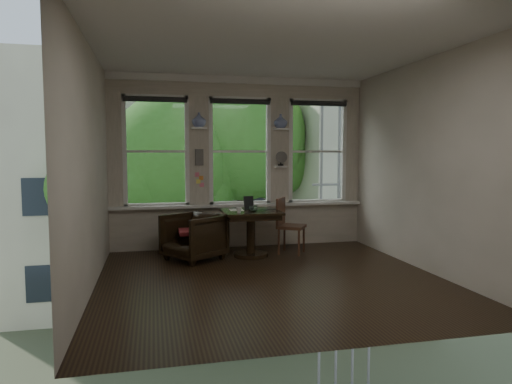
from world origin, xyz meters
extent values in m
plane|color=black|center=(0.00, 0.00, 0.00)|extent=(4.50, 4.50, 0.00)
plane|color=silver|center=(0.00, 0.00, 3.00)|extent=(4.50, 4.50, 0.00)
plane|color=beige|center=(0.00, 2.25, 1.50)|extent=(4.50, 0.00, 4.50)
plane|color=beige|center=(0.00, -2.25, 1.50)|extent=(4.50, 0.00, 4.50)
plane|color=beige|center=(-2.25, 0.00, 1.50)|extent=(0.00, 4.50, 4.50)
plane|color=beige|center=(2.25, 0.00, 1.50)|extent=(0.00, 4.50, 4.50)
cube|color=white|center=(-0.72, 2.15, 2.10)|extent=(0.26, 0.16, 0.03)
cube|color=white|center=(0.72, 2.15, 2.10)|extent=(0.26, 0.16, 0.03)
cube|color=#59544F|center=(-0.72, 2.18, 1.60)|extent=(0.14, 0.06, 0.28)
imported|color=silver|center=(-0.72, 2.15, 2.24)|extent=(0.24, 0.24, 0.25)
imported|color=silver|center=(0.72, 2.15, 2.24)|extent=(0.24, 0.24, 0.25)
imported|color=black|center=(-0.91, 1.33, 0.37)|extent=(1.11, 1.11, 0.73)
cube|color=maroon|center=(-0.91, 1.33, 0.45)|extent=(0.45, 0.45, 0.06)
imported|color=black|center=(0.21, 1.22, 0.76)|extent=(0.37, 0.24, 0.03)
imported|color=white|center=(-0.23, 1.13, 0.79)|extent=(0.11, 0.11, 0.08)
imported|color=white|center=(0.01, 1.18, 0.80)|extent=(0.15, 0.15, 0.10)
cube|color=black|center=(0.01, 1.50, 0.86)|extent=(0.16, 0.08, 0.22)
cube|color=silver|center=(-0.20, 1.50, 0.75)|extent=(0.23, 0.31, 0.00)
camera|label=1|loc=(-1.51, -5.74, 1.67)|focal=32.00mm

